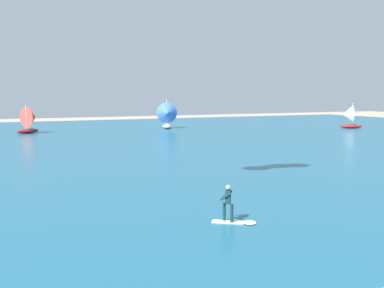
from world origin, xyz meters
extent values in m
cube|color=#1E607F|center=(0.00, 50.62, 0.05)|extent=(160.00, 90.00, 0.10)
cube|color=white|center=(1.13, 13.56, 0.12)|extent=(1.39, 1.18, 0.05)
cylinder|color=#143338|center=(1.21, 13.36, 0.55)|extent=(0.14, 0.14, 0.80)
cylinder|color=#143338|center=(1.06, 13.76, 0.55)|extent=(0.14, 0.14, 0.80)
cube|color=#143338|center=(1.13, 13.56, 1.25)|extent=(0.39, 0.42, 0.60)
sphere|color=tan|center=(1.13, 13.56, 1.66)|extent=(0.22, 0.22, 0.22)
cylinder|color=#143338|center=(0.94, 13.43, 1.30)|extent=(0.46, 0.37, 0.39)
cylinder|color=#143338|center=(1.20, 13.78, 1.30)|extent=(0.46, 0.37, 0.39)
ellipsoid|color=white|center=(1.90, 13.00, 0.14)|extent=(0.90, 0.92, 0.08)
ellipsoid|color=maroon|center=(47.57, 54.01, 0.42)|extent=(3.54, 2.90, 0.65)
cylinder|color=silver|center=(47.71, 53.92, 2.48)|extent=(0.11, 0.11, 3.46)
cone|color=white|center=(47.07, 54.34, 2.31)|extent=(2.86, 3.26, 2.91)
ellipsoid|color=maroon|center=(-1.16, 66.42, 0.44)|extent=(3.73, 2.80, 0.67)
cylinder|color=silver|center=(-1.31, 66.33, 2.56)|extent=(0.11, 0.11, 3.58)
cone|color=#D84C3F|center=(-0.62, 66.71, 2.38)|extent=(2.82, 3.39, 3.01)
ellipsoid|color=silver|center=(20.36, 66.63, 0.47)|extent=(2.62, 4.19, 0.74)
cylinder|color=silver|center=(20.43, 66.81, 2.82)|extent=(0.12, 0.12, 3.96)
cone|color=#3F72CC|center=(20.13, 65.99, 2.62)|extent=(3.72, 2.76, 3.33)
camera|label=1|loc=(-9.09, -4.08, 5.75)|focal=44.27mm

